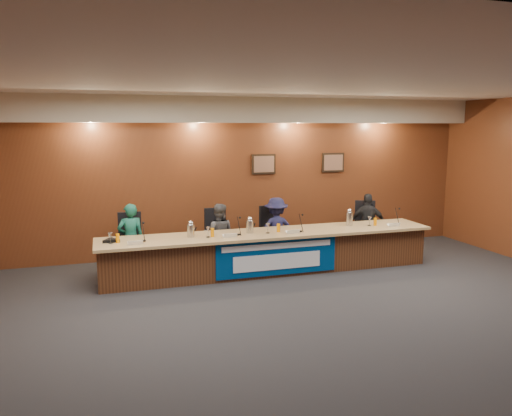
% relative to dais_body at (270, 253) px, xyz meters
% --- Properties ---
extents(floor, '(10.00, 10.00, 0.00)m').
position_rel_dais_body_xyz_m(floor, '(0.00, -2.40, -0.35)').
color(floor, black).
rests_on(floor, ground).
extents(ceiling, '(10.00, 8.00, 0.04)m').
position_rel_dais_body_xyz_m(ceiling, '(0.00, -2.40, 2.85)').
color(ceiling, silver).
rests_on(ceiling, wall_back).
extents(wall_back, '(10.00, 0.04, 3.20)m').
position_rel_dais_body_xyz_m(wall_back, '(0.00, 1.60, 1.25)').
color(wall_back, '#5A2B16').
rests_on(wall_back, floor).
extents(soffit, '(10.00, 0.50, 0.50)m').
position_rel_dais_body_xyz_m(soffit, '(0.00, 1.35, 2.60)').
color(soffit, beige).
rests_on(soffit, wall_back).
extents(dais_body, '(6.00, 0.80, 0.70)m').
position_rel_dais_body_xyz_m(dais_body, '(0.00, 0.00, 0.00)').
color(dais_body, '#4A2815').
rests_on(dais_body, floor).
extents(dais_top, '(6.10, 0.95, 0.05)m').
position_rel_dais_body_xyz_m(dais_top, '(0.00, -0.05, 0.38)').
color(dais_top, '#A58555').
rests_on(dais_top, dais_body).
extents(banner, '(2.20, 0.02, 0.65)m').
position_rel_dais_body_xyz_m(banner, '(0.00, -0.41, 0.03)').
color(banner, navy).
rests_on(banner, dais_body).
extents(banner_text_upper, '(2.00, 0.01, 0.10)m').
position_rel_dais_body_xyz_m(banner_text_upper, '(0.00, -0.43, 0.23)').
color(banner_text_upper, silver).
rests_on(banner_text_upper, banner).
extents(banner_text_lower, '(1.60, 0.01, 0.28)m').
position_rel_dais_body_xyz_m(banner_text_lower, '(0.00, -0.43, -0.05)').
color(banner_text_lower, silver).
rests_on(banner_text_lower, banner).
extents(wall_photo_left, '(0.52, 0.04, 0.42)m').
position_rel_dais_body_xyz_m(wall_photo_left, '(0.40, 1.57, 1.50)').
color(wall_photo_left, black).
rests_on(wall_photo_left, wall_back).
extents(wall_photo_right, '(0.52, 0.04, 0.42)m').
position_rel_dais_body_xyz_m(wall_photo_right, '(2.00, 1.57, 1.50)').
color(wall_photo_right, black).
rests_on(wall_photo_right, wall_back).
extents(panelist_a, '(0.49, 0.35, 1.28)m').
position_rel_dais_body_xyz_m(panelist_a, '(-2.41, 0.64, 0.29)').
color(panelist_a, '#145443').
rests_on(panelist_a, floor).
extents(panelist_b, '(0.70, 0.63, 1.21)m').
position_rel_dais_body_xyz_m(panelist_b, '(-0.80, 0.64, 0.25)').
color(panelist_b, '#444549').
rests_on(panelist_b, floor).
extents(panelist_c, '(0.85, 0.53, 1.27)m').
position_rel_dais_body_xyz_m(panelist_c, '(0.35, 0.64, 0.28)').
color(panelist_c, '#161638').
rests_on(panelist_c, floor).
extents(panelist_d, '(0.80, 0.59, 1.26)m').
position_rel_dais_body_xyz_m(panelist_d, '(2.38, 0.64, 0.28)').
color(panelist_d, black).
rests_on(panelist_d, floor).
extents(office_chair_a, '(0.49, 0.49, 0.08)m').
position_rel_dais_body_xyz_m(office_chair_a, '(-2.41, 0.74, 0.13)').
color(office_chair_a, black).
rests_on(office_chair_a, floor).
extents(office_chair_b, '(0.49, 0.49, 0.08)m').
position_rel_dais_body_xyz_m(office_chair_b, '(-0.80, 0.74, 0.13)').
color(office_chair_b, black).
rests_on(office_chair_b, floor).
extents(office_chair_c, '(0.57, 0.57, 0.08)m').
position_rel_dais_body_xyz_m(office_chair_c, '(0.35, 0.74, 0.13)').
color(office_chair_c, black).
rests_on(office_chair_c, floor).
extents(office_chair_d, '(0.64, 0.64, 0.08)m').
position_rel_dais_body_xyz_m(office_chair_d, '(2.38, 0.74, 0.13)').
color(office_chair_d, black).
rests_on(office_chair_d, floor).
extents(nameplate_a, '(0.24, 0.08, 0.10)m').
position_rel_dais_body_xyz_m(nameplate_a, '(-2.40, -0.34, 0.45)').
color(nameplate_a, white).
rests_on(nameplate_a, dais_top).
extents(microphone_a, '(0.07, 0.07, 0.02)m').
position_rel_dais_body_xyz_m(microphone_a, '(-2.25, -0.11, 0.41)').
color(microphone_a, black).
rests_on(microphone_a, dais_top).
extents(juice_glass_a, '(0.06, 0.06, 0.15)m').
position_rel_dais_body_xyz_m(juice_glass_a, '(-2.66, -0.09, 0.47)').
color(juice_glass_a, orange).
rests_on(juice_glass_a, dais_top).
extents(water_glass_a, '(0.08, 0.08, 0.18)m').
position_rel_dais_body_xyz_m(water_glass_a, '(-2.77, -0.12, 0.49)').
color(water_glass_a, silver).
rests_on(water_glass_a, dais_top).
extents(nameplate_b, '(0.24, 0.08, 0.10)m').
position_rel_dais_body_xyz_m(nameplate_b, '(-0.80, -0.27, 0.45)').
color(nameplate_b, white).
rests_on(nameplate_b, dais_top).
extents(microphone_b, '(0.07, 0.07, 0.02)m').
position_rel_dais_body_xyz_m(microphone_b, '(-0.62, -0.12, 0.41)').
color(microphone_b, black).
rests_on(microphone_b, dais_top).
extents(juice_glass_b, '(0.06, 0.06, 0.15)m').
position_rel_dais_body_xyz_m(juice_glass_b, '(-1.08, -0.11, 0.47)').
color(juice_glass_b, orange).
rests_on(juice_glass_b, dais_top).
extents(water_glass_b, '(0.08, 0.08, 0.18)m').
position_rel_dais_body_xyz_m(water_glass_b, '(-1.16, -0.14, 0.49)').
color(water_glass_b, silver).
rests_on(water_glass_b, dais_top).
extents(nameplate_c, '(0.24, 0.08, 0.10)m').
position_rel_dais_body_xyz_m(nameplate_c, '(0.34, -0.30, 0.45)').
color(nameplate_c, white).
rests_on(nameplate_c, dais_top).
extents(microphone_c, '(0.07, 0.07, 0.02)m').
position_rel_dais_body_xyz_m(microphone_c, '(0.52, -0.18, 0.41)').
color(microphone_c, black).
rests_on(microphone_c, dais_top).
extents(juice_glass_c, '(0.06, 0.06, 0.15)m').
position_rel_dais_body_xyz_m(juice_glass_c, '(0.14, -0.08, 0.47)').
color(juice_glass_c, orange).
rests_on(juice_glass_c, dais_top).
extents(water_glass_c, '(0.08, 0.08, 0.18)m').
position_rel_dais_body_xyz_m(water_glass_c, '(-0.08, -0.12, 0.49)').
color(water_glass_c, silver).
rests_on(water_glass_c, dais_top).
extents(nameplate_d, '(0.24, 0.08, 0.10)m').
position_rel_dais_body_xyz_m(nameplate_d, '(2.41, -0.29, 0.45)').
color(nameplate_d, white).
rests_on(nameplate_d, dais_top).
extents(microphone_d, '(0.07, 0.07, 0.02)m').
position_rel_dais_body_xyz_m(microphone_d, '(2.54, -0.12, 0.41)').
color(microphone_d, black).
rests_on(microphone_d, dais_top).
extents(juice_glass_d, '(0.06, 0.06, 0.15)m').
position_rel_dais_body_xyz_m(juice_glass_d, '(2.11, -0.08, 0.47)').
color(juice_glass_d, orange).
rests_on(juice_glass_d, dais_top).
extents(water_glass_d, '(0.08, 0.08, 0.18)m').
position_rel_dais_body_xyz_m(water_glass_d, '(1.99, -0.08, 0.49)').
color(water_glass_d, silver).
rests_on(water_glass_d, dais_top).
extents(carafe_left, '(0.13, 0.13, 0.22)m').
position_rel_dais_body_xyz_m(carafe_left, '(-1.44, -0.02, 0.51)').
color(carafe_left, silver).
rests_on(carafe_left, dais_top).
extents(carafe_mid, '(0.13, 0.13, 0.23)m').
position_rel_dais_body_xyz_m(carafe_mid, '(-0.38, -0.00, 0.51)').
color(carafe_mid, silver).
rests_on(carafe_mid, dais_top).
extents(carafe_right, '(0.13, 0.13, 0.26)m').
position_rel_dais_body_xyz_m(carafe_right, '(1.63, 0.06, 0.53)').
color(carafe_right, silver).
rests_on(carafe_right, dais_top).
extents(speakerphone, '(0.32, 0.32, 0.05)m').
position_rel_dais_body_xyz_m(speakerphone, '(-2.76, 0.01, 0.43)').
color(speakerphone, black).
rests_on(speakerphone, dais_top).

